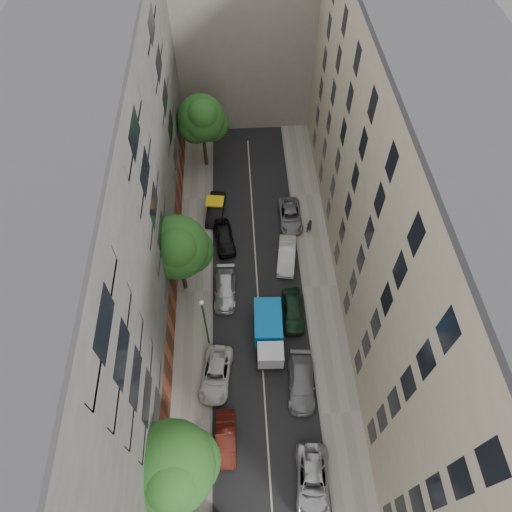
{
  "coord_description": "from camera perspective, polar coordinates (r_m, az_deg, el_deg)",
  "views": [
    {
      "loc": [
        -1.27,
        -21.02,
        34.0
      ],
      "look_at": [
        -0.17,
        -0.7,
        6.0
      ],
      "focal_mm": 32.0,
      "sensor_mm": 36.0,
      "label": 1
    }
  ],
  "objects": [
    {
      "name": "pedestrian",
      "position": [
        43.27,
        6.66,
        3.76
      ],
      "size": [
        0.71,
        0.59,
        1.65
      ],
      "primitive_type": "imported",
      "rotation": [
        0.0,
        0.0,
        3.53
      ],
      "color": "black",
      "rests_on": "sidewalk_right"
    },
    {
      "name": "car_right_0",
      "position": [
        34.03,
        7.09,
        -26.14
      ],
      "size": [
        2.62,
        4.97,
        1.33
      ],
      "primitive_type": "imported",
      "rotation": [
        0.0,
        0.0,
        -0.09
      ],
      "color": "#B1B1B6",
      "rests_on": "ground"
    },
    {
      "name": "ground",
      "position": [
        40.0,
        0.2,
        -4.23
      ],
      "size": [
        120.0,
        120.0,
        0.0
      ],
      "primitive_type": "plane",
      "color": "#4C4C49",
      "rests_on": "ground"
    },
    {
      "name": "sidewalk_left",
      "position": [
        40.14,
        -7.69,
        -4.5
      ],
      "size": [
        3.0,
        44.0,
        0.15
      ],
      "primitive_type": "cube",
      "color": "gray",
      "rests_on": "ground"
    },
    {
      "name": "car_left_3",
      "position": [
        39.34,
        -3.87,
        -4.15
      ],
      "size": [
        2.02,
        4.6,
        1.31
      ],
      "primitive_type": "imported",
      "rotation": [
        0.0,
        0.0,
        -0.04
      ],
      "color": "#BABABF",
      "rests_on": "ground"
    },
    {
      "name": "tree_mid",
      "position": [
        35.86,
        -9.74,
        0.8
      ],
      "size": [
        5.36,
        5.1,
        8.4
      ],
      "color": "#382619",
      "rests_on": "sidewalk_left"
    },
    {
      "name": "car_right_1",
      "position": [
        35.71,
        5.68,
        -15.47
      ],
      "size": [
        2.35,
        4.96,
        1.4
      ],
      "primitive_type": "imported",
      "rotation": [
        0.0,
        0.0,
        -0.08
      ],
      "color": "gray",
      "rests_on": "ground"
    },
    {
      "name": "road_surface",
      "position": [
        39.99,
        0.2,
        -4.22
      ],
      "size": [
        8.0,
        44.0,
        0.02
      ],
      "primitive_type": "cube",
      "color": "black",
      "rests_on": "ground"
    },
    {
      "name": "car_right_3",
      "position": [
        41.27,
        3.85,
        0.08
      ],
      "size": [
        2.15,
        4.56,
        1.44
      ],
      "primitive_type": "imported",
      "rotation": [
        0.0,
        0.0,
        -0.15
      ],
      "color": "silver",
      "rests_on": "ground"
    },
    {
      "name": "building_left",
      "position": [
        33.36,
        -19.03,
        4.21
      ],
      "size": [
        8.0,
        44.0,
        20.0
      ],
      "primitive_type": "cube",
      "color": "#494744",
      "rests_on": "ground"
    },
    {
      "name": "car_right_2",
      "position": [
        38.21,
        4.65,
        -6.84
      ],
      "size": [
        1.84,
        4.37,
        1.48
      ],
      "primitive_type": "imported",
      "rotation": [
        0.0,
        0.0,
        -0.02
      ],
      "color": "black",
      "rests_on": "ground"
    },
    {
      "name": "tree_far",
      "position": [
        46.57,
        -6.72,
        16.48
      ],
      "size": [
        4.98,
        4.66,
        8.48
      ],
      "color": "#382619",
      "rests_on": "sidewalk_left"
    },
    {
      "name": "car_left_4",
      "position": [
        42.52,
        -3.98,
        2.31
      ],
      "size": [
        2.29,
        4.45,
        1.45
      ],
      "primitive_type": "imported",
      "rotation": [
        0.0,
        0.0,
        0.14
      ],
      "color": "black",
      "rests_on": "ground"
    },
    {
      "name": "lamp_post",
      "position": [
        34.04,
        -6.46,
        -7.82
      ],
      "size": [
        0.36,
        0.36,
        6.55
      ],
      "color": "#195A23",
      "rests_on": "sidewalk_left"
    },
    {
      "name": "building_endcap",
      "position": [
        55.04,
        -1.61,
        26.97
      ],
      "size": [
        18.0,
        12.0,
        18.0
      ],
      "primitive_type": "cube",
      "color": "gray",
      "rests_on": "ground"
    },
    {
      "name": "sidewalk_right",
      "position": [
        40.48,
        8.01,
        -3.78
      ],
      "size": [
        3.0,
        44.0,
        0.15
      ],
      "primitive_type": "cube",
      "color": "gray",
      "rests_on": "ground"
    },
    {
      "name": "tree_near",
      "position": [
        30.01,
        -10.44,
        -24.74
      ],
      "size": [
        5.68,
        5.46,
        7.65
      ],
      "color": "#382619",
      "rests_on": "sidewalk_left"
    },
    {
      "name": "car_right_4",
      "position": [
        44.35,
        4.3,
        5.03
      ],
      "size": [
        2.15,
        4.64,
        1.29
      ],
      "primitive_type": "imported",
      "rotation": [
        0.0,
        0.0,
        0.0
      ],
      "color": "slate",
      "rests_on": "ground"
    },
    {
      "name": "car_left_2",
      "position": [
        35.95,
        -5.01,
        -14.54
      ],
      "size": [
        2.87,
        5.0,
        1.31
      ],
      "primitive_type": "imported",
      "rotation": [
        0.0,
        0.0,
        -0.15
      ],
      "color": "silver",
      "rests_on": "ground"
    },
    {
      "name": "tarp_truck",
      "position": [
        36.49,
        1.59,
        -9.52
      ],
      "size": [
        2.28,
        5.39,
        2.46
      ],
      "rotation": [
        0.0,
        0.0,
        -0.03
      ],
      "color": "black",
      "rests_on": "ground"
    },
    {
      "name": "building_right",
      "position": [
        34.18,
        19.08,
        5.72
      ],
      "size": [
        8.0,
        44.0,
        20.0
      ],
      "primitive_type": "cube",
      "color": "tan",
      "rests_on": "ground"
    },
    {
      "name": "car_left_1",
      "position": [
        34.47,
        -3.81,
        -21.76
      ],
      "size": [
        1.43,
        4.0,
        1.31
      ],
      "primitive_type": "imported",
      "rotation": [
        0.0,
        0.0,
        -0.01
      ],
      "color": "#4D160F",
      "rests_on": "ground"
    },
    {
      "name": "car_left_5",
      "position": [
        44.89,
        -5.07,
        5.86
      ],
      "size": [
        2.08,
        4.5,
        1.43
      ],
      "primitive_type": "imported",
      "rotation": [
        0.0,
        0.0,
        -0.13
      ],
      "color": "black",
      "rests_on": "ground"
    }
  ]
}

